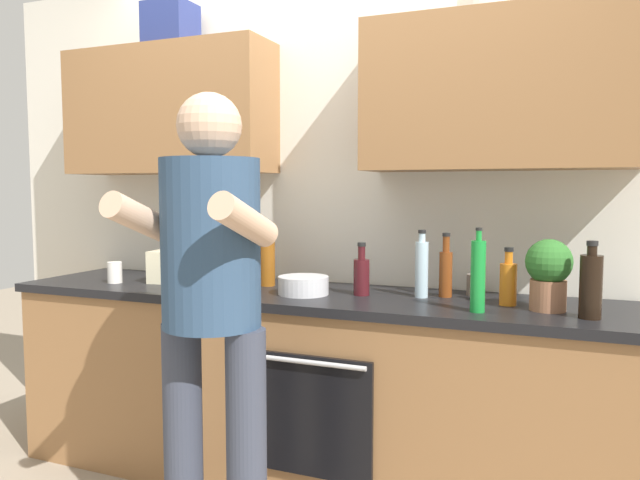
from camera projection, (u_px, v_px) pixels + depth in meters
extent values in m
cube|color=silver|center=(330.00, 213.00, 3.07)|extent=(4.00, 0.06, 2.50)
cube|color=olive|center=(169.00, 111.00, 3.16)|extent=(1.14, 0.32, 0.65)
cube|color=olive|center=(498.00, 92.00, 2.54)|extent=(1.14, 0.32, 0.65)
cylinder|color=silver|center=(490.00, 2.00, 2.52)|extent=(0.27, 0.27, 0.10)
cube|color=navy|center=(171.00, 26.00, 3.12)|extent=(0.24, 0.20, 0.22)
cube|color=olive|center=(302.00, 392.00, 2.80)|extent=(2.80, 0.60, 0.86)
cube|color=black|center=(302.00, 296.00, 2.77)|extent=(2.84, 0.64, 0.04)
cube|color=black|center=(307.00, 416.00, 2.45)|extent=(0.56, 0.02, 0.50)
cylinder|color=silver|center=(304.00, 362.00, 2.41)|extent=(0.52, 0.02, 0.02)
cylinder|color=#383D4C|center=(183.00, 445.00, 2.18)|extent=(0.14, 0.14, 0.90)
cylinder|color=#383D4C|center=(247.00, 457.00, 2.08)|extent=(0.14, 0.14, 0.90)
cylinder|color=navy|center=(211.00, 243.00, 2.07)|extent=(0.34, 0.34, 0.58)
sphere|color=#D8AD8C|center=(209.00, 125.00, 2.03)|extent=(0.22, 0.22, 0.22)
cylinder|color=#D8AD8C|center=(140.00, 218.00, 2.03)|extent=(0.09, 0.31, 0.19)
cylinder|color=#D8AD8C|center=(245.00, 221.00, 1.88)|extent=(0.09, 0.31, 0.19)
cylinder|color=#198C33|center=(478.00, 277.00, 2.30)|extent=(0.06, 0.06, 0.27)
cylinder|color=#198C33|center=(479.00, 236.00, 2.29)|extent=(0.02, 0.02, 0.04)
cylinder|color=black|center=(479.00, 229.00, 2.28)|extent=(0.03, 0.03, 0.01)
cylinder|color=olive|center=(219.00, 271.00, 2.75)|extent=(0.06, 0.06, 0.20)
cylinder|color=olive|center=(219.00, 242.00, 2.74)|extent=(0.02, 0.02, 0.06)
cylinder|color=black|center=(219.00, 234.00, 2.73)|extent=(0.03, 0.03, 0.01)
cylinder|color=black|center=(591.00, 287.00, 2.18)|extent=(0.08, 0.08, 0.23)
cylinder|color=black|center=(592.00, 250.00, 2.17)|extent=(0.03, 0.03, 0.03)
cylinder|color=black|center=(592.00, 243.00, 2.17)|extent=(0.04, 0.04, 0.02)
cylinder|color=#8C4C14|center=(267.00, 262.00, 2.93)|extent=(0.08, 0.08, 0.23)
cylinder|color=#8C4C14|center=(267.00, 232.00, 2.92)|extent=(0.03, 0.03, 0.06)
cylinder|color=black|center=(267.00, 225.00, 2.91)|extent=(0.03, 0.03, 0.01)
cylinder|color=#471419|center=(361.00, 277.00, 2.67)|extent=(0.07, 0.07, 0.16)
cylinder|color=#471419|center=(362.00, 253.00, 2.66)|extent=(0.03, 0.03, 0.06)
cylinder|color=black|center=(362.00, 244.00, 2.66)|extent=(0.04, 0.04, 0.02)
cylinder|color=brown|center=(446.00, 275.00, 2.63)|extent=(0.06, 0.06, 0.20)
cylinder|color=brown|center=(446.00, 244.00, 2.62)|extent=(0.03, 0.03, 0.07)
cylinder|color=black|center=(446.00, 235.00, 2.61)|extent=(0.03, 0.03, 0.01)
cylinder|color=orange|center=(508.00, 284.00, 2.44)|extent=(0.07, 0.07, 0.17)
cylinder|color=orange|center=(509.00, 258.00, 2.43)|extent=(0.03, 0.03, 0.05)
cylinder|color=black|center=(509.00, 249.00, 2.43)|extent=(0.04, 0.04, 0.02)
cylinder|color=silver|center=(422.00, 270.00, 2.61)|extent=(0.06, 0.06, 0.24)
cylinder|color=silver|center=(422.00, 238.00, 2.60)|extent=(0.03, 0.03, 0.04)
cylinder|color=black|center=(422.00, 232.00, 2.60)|extent=(0.03, 0.03, 0.01)
cylinder|color=slate|center=(476.00, 285.00, 2.66)|extent=(0.08, 0.08, 0.10)
cylinder|color=white|center=(115.00, 272.00, 3.02)|extent=(0.07, 0.07, 0.11)
cylinder|color=silver|center=(303.00, 285.00, 2.69)|extent=(0.23, 0.23, 0.08)
cube|color=brown|center=(232.00, 258.00, 2.99)|extent=(0.10, 0.14, 0.26)
cylinder|color=black|center=(227.00, 226.00, 2.96)|extent=(0.02, 0.02, 0.06)
cylinder|color=black|center=(236.00, 225.00, 2.98)|extent=(0.02, 0.02, 0.06)
cylinder|color=#9E6647|center=(548.00, 295.00, 2.33)|extent=(0.14, 0.14, 0.12)
sphere|color=#2D6B28|center=(549.00, 262.00, 2.32)|extent=(0.18, 0.18, 0.18)
cube|color=beige|center=(174.00, 266.00, 3.05)|extent=(0.24, 0.21, 0.16)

